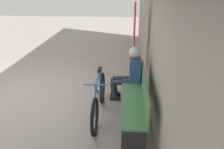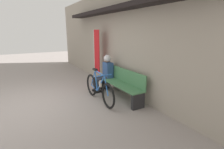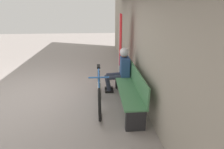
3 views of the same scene
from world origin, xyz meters
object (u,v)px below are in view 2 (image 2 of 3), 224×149
Objects in this scene: park_bench_near at (121,84)px; person_seated at (105,70)px; bicycle at (99,89)px; banner_pole at (96,53)px.

person_seated is at bearing -170.91° from park_bench_near.
bicycle is (-0.01, -0.69, -0.04)m from park_bench_near.
person_seated is 0.60× the size of banner_pole.
park_bench_near is 0.69m from bicycle.
park_bench_near is at bearing 1.30° from banner_pole.
person_seated is at bearing 142.01° from bicycle.
bicycle reaches higher than park_bench_near.
banner_pole is (-1.58, 0.65, 0.76)m from bicycle.
banner_pole is (-1.59, -0.04, 0.72)m from park_bench_near.
person_seated is (-0.74, -0.12, 0.26)m from park_bench_near.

